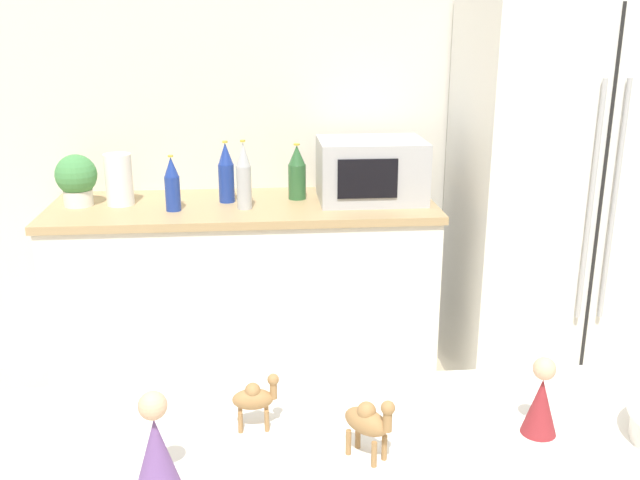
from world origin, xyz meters
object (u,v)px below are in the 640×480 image
potted_plant (76,179)px  wise_man_figurine_crimson (541,401)px  microwave (371,170)px  back_bottle_0 (172,184)px  back_bottle_3 (226,173)px  paper_towel_roll (119,180)px  camel_figurine (255,398)px  back_bottle_2 (244,176)px  camel_figurine_second (368,421)px  wise_man_figurine_purple (156,447)px  back_bottle_1 (297,173)px  refrigerator (564,203)px

potted_plant → wise_man_figurine_crimson: bearing=-57.5°
wise_man_figurine_crimson → microwave: bearing=89.8°
back_bottle_0 → back_bottle_3: back_bottle_3 is taller
paper_towel_roll → camel_figurine: size_ratio=2.08×
back_bottle_0 → wise_man_figurine_crimson: 2.13m
paper_towel_roll → back_bottle_2: back_bottle_2 is taller
paper_towel_roll → back_bottle_3: bearing=1.3°
back_bottle_2 → paper_towel_roll: bearing=168.2°
camel_figurine_second → wise_man_figurine_purple: (-0.36, -0.05, 0.00)m
back_bottle_2 → camel_figurine: back_bottle_2 is taller
back_bottle_0 → back_bottle_1: back_bottle_1 is taller
camel_figurine → back_bottle_2: bearing=91.4°
back_bottle_3 → wise_man_figurine_purple: bearing=-90.8°
back_bottle_2 → camel_figurine_second: size_ratio=2.40×
paper_towel_roll → wise_man_figurine_purple: bearing=-78.4°
back_bottle_0 → camel_figurine_second: size_ratio=1.94×
camel_figurine_second → wise_man_figurine_crimson: (0.33, 0.05, -0.01)m
back_bottle_2 → camel_figurine: 1.89m
potted_plant → back_bottle_3: bearing=0.7°
back_bottle_3 → back_bottle_0: bearing=-149.6°
refrigerator → microwave: bearing=174.6°
back_bottle_0 → paper_towel_roll: bearing=153.6°
microwave → camel_figurine: (-0.53, -2.00, -0.01)m
potted_plant → camel_figurine: 2.16m
refrigerator → camel_figurine_second: refrigerator is taller
potted_plant → wise_man_figurine_purple: bearing=-73.8°
back_bottle_0 → back_bottle_2: size_ratio=0.81×
back_bottle_1 → camel_figurine_second: (0.00, -2.16, 0.02)m
back_bottle_2 → back_bottle_3: back_bottle_2 is taller
potted_plant → back_bottle_2: back_bottle_2 is taller
back_bottle_2 → camel_figurine_second: (0.24, -2.00, -0.00)m
refrigerator → wise_man_figurine_crimson: refrigerator is taller
camel_figurine → wise_man_figurine_purple: size_ratio=0.64×
paper_towel_roll → wise_man_figurine_crimson: 2.36m
potted_plant → back_bottle_1: bearing=2.2°
microwave → back_bottle_1: bearing=171.8°
refrigerator → back_bottle_0: 1.79m
refrigerator → wise_man_figurine_crimson: bearing=-114.6°
potted_plant → wise_man_figurine_purple: (0.63, -2.17, 0.02)m
potted_plant → paper_towel_roll: bearing=-0.7°
paper_towel_roll → wise_man_figurine_purple: (0.45, -2.16, 0.03)m
refrigerator → microwave: 0.91m
camel_figurine_second → paper_towel_roll: bearing=110.7°
back_bottle_0 → camel_figurine: bearing=-79.3°
microwave → wise_man_figurine_crimson: 2.06m
paper_towel_roll → wise_man_figurine_crimson: paper_towel_roll is taller
potted_plant → wise_man_figurine_crimson: potted_plant is taller
paper_towel_roll → back_bottle_2: (0.56, -0.12, 0.03)m
back_bottle_1 → camel_figurine: 2.06m
back_bottle_1 → wise_man_figurine_crimson: 2.13m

